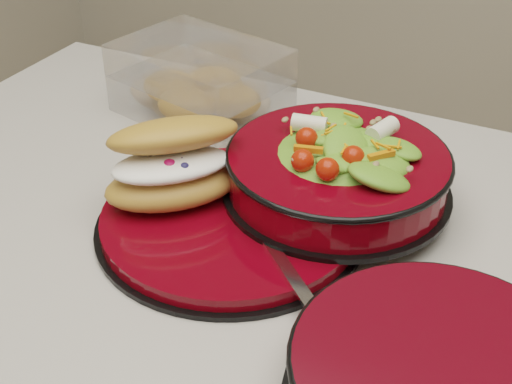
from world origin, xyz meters
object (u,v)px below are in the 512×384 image
at_px(fork, 271,245).
at_px(extra_bowl, 439,382).
at_px(dinner_plate, 231,221).
at_px(salad_bowl, 338,163).
at_px(pastry_box, 201,84).
at_px(croissant, 174,164).

height_order(fork, extra_bowl, extra_bowl).
xyz_separation_m(fork, extra_bowl, (0.19, -0.10, 0.01)).
distance_m(dinner_plate, fork, 0.07).
bearing_deg(dinner_plate, salad_bowl, 45.63).
bearing_deg(dinner_plate, pastry_box, 126.51).
height_order(dinner_plate, extra_bowl, extra_bowl).
bearing_deg(pastry_box, fork, -34.93).
relative_size(dinner_plate, salad_bowl, 1.15).
xyz_separation_m(dinner_plate, salad_bowl, (0.08, 0.09, 0.05)).
height_order(dinner_plate, croissant, croissant).
distance_m(fork, pastry_box, 0.34).
height_order(salad_bowl, pastry_box, salad_bowl).
height_order(croissant, pastry_box, croissant).
xyz_separation_m(dinner_plate, fork, (0.06, -0.03, 0.01)).
relative_size(dinner_plate, croissant, 1.68).
bearing_deg(dinner_plate, extra_bowl, -28.46).
xyz_separation_m(salad_bowl, pastry_box, (-0.25, 0.13, -0.01)).
distance_m(dinner_plate, extra_bowl, 0.29).
bearing_deg(extra_bowl, salad_bowl, 127.15).
bearing_deg(extra_bowl, fork, 151.36).
relative_size(salad_bowl, extra_bowl, 1.03).
height_order(croissant, fork, croissant).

